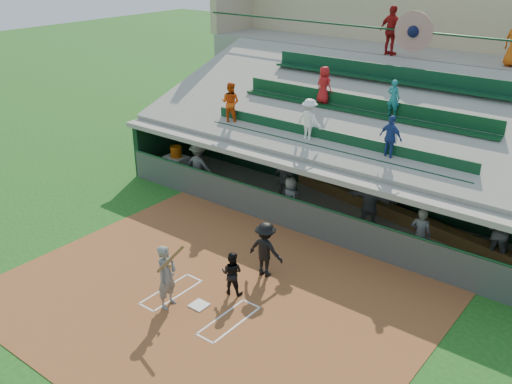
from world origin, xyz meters
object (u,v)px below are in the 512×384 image
Objects in this scene: batter_at_plate at (167,276)px; white_table at (176,165)px; home_plate at (199,305)px; catcher at (232,273)px; water_cooler at (176,152)px.

white_table is (-6.26, 6.54, -0.47)m from batter_at_plate.
white_table is at bearing 138.63° from home_plate.
catcher is 8.81m from white_table.
white_table is (-6.90, 6.07, 0.39)m from home_plate.
batter_at_plate is at bearing -47.03° from white_table.
batter_at_plate is 1.59× the size of catcher.
white_table is 0.61m from water_cooler.
water_cooler is at bearing 138.54° from home_plate.
batter_at_plate reaches higher than water_cooler.
white_table is at bearing -55.36° from catcher.
home_plate is 9.20m from white_table.
catcher is at bearing 57.38° from batter_at_plate.
white_table is 2.00× the size of water_cooler.
batter_at_plate reaches higher than white_table.
catcher is at bearing -36.03° from white_table.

